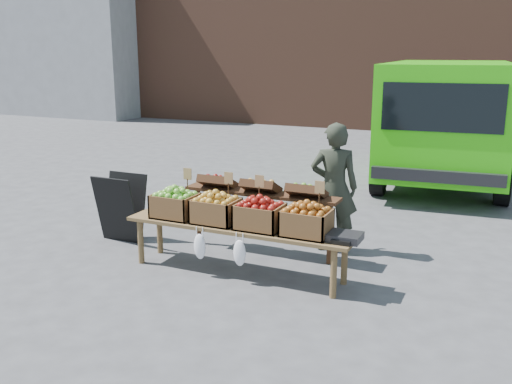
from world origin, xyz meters
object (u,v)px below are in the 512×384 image
at_px(display_bench, 238,249).
at_px(crate_red_apples, 260,217).
at_px(delivery_van, 446,123).
at_px(crate_golden_apples, 175,206).
at_px(crate_russet_pears, 216,211).
at_px(crate_green_apples, 307,223).
at_px(chalkboard_sign, 121,208).
at_px(weighing_scale, 345,237).
at_px(back_table, 261,214).
at_px(vendor, 334,188).

xyz_separation_m(display_bench, crate_red_apples, (0.27, 0.00, 0.42)).
bearing_deg(delivery_van, crate_red_apples, -106.07).
xyz_separation_m(crate_golden_apples, crate_russet_pears, (0.55, 0.00, 0.00)).
distance_m(delivery_van, crate_green_apples, 6.07).
height_order(chalkboard_sign, crate_golden_apples, chalkboard_sign).
bearing_deg(display_bench, weighing_scale, 0.00).
distance_m(crate_golden_apples, crate_red_apples, 1.10).
bearing_deg(crate_golden_apples, crate_russet_pears, 0.00).
distance_m(delivery_van, display_bench, 6.26).
xyz_separation_m(crate_russet_pears, weighing_scale, (1.52, 0.00, -0.10)).
bearing_deg(chalkboard_sign, crate_green_apples, -8.01).
bearing_deg(chalkboard_sign, crate_red_apples, -9.95).
bearing_deg(display_bench, crate_red_apples, 0.00).
bearing_deg(crate_green_apples, chalkboard_sign, 172.05).
height_order(crate_golden_apples, crate_russet_pears, same).
bearing_deg(back_table, crate_red_apples, -66.63).
distance_m(chalkboard_sign, back_table, 1.93).
xyz_separation_m(chalkboard_sign, display_bench, (1.93, -0.39, -0.17)).
height_order(delivery_van, display_bench, delivery_van).
distance_m(vendor, crate_russet_pears, 1.60).
distance_m(display_bench, crate_golden_apples, 0.93).
distance_m(delivery_van, weighing_scale, 6.05).
xyz_separation_m(vendor, crate_golden_apples, (-1.57, -1.23, -0.11)).
bearing_deg(delivery_van, crate_golden_apples, -115.68).
height_order(delivery_van, vendor, delivery_van).
relative_size(back_table, crate_russet_pears, 4.20).
bearing_deg(back_table, crate_russet_pears, -108.35).
relative_size(delivery_van, vendor, 3.11).
bearing_deg(crate_golden_apples, crate_green_apples, 0.00).
height_order(crate_russet_pears, crate_red_apples, same).
bearing_deg(back_table, weighing_scale, -29.24).
height_order(back_table, crate_russet_pears, back_table).
distance_m(delivery_van, crate_russet_pears, 6.29).
bearing_deg(back_table, display_bench, -87.12).
distance_m(vendor, display_bench, 1.53).
distance_m(back_table, crate_russet_pears, 0.78).
height_order(crate_red_apples, weighing_scale, crate_red_apples).
xyz_separation_m(chalkboard_sign, crate_russet_pears, (1.66, -0.39, 0.25)).
xyz_separation_m(delivery_van, crate_russet_pears, (-1.78, -6.02, -0.43)).
distance_m(vendor, chalkboard_sign, 2.83).
distance_m(display_bench, crate_red_apples, 0.51).
relative_size(chalkboard_sign, back_table, 0.44).
height_order(back_table, crate_golden_apples, back_table).
bearing_deg(crate_green_apples, crate_red_apples, 180.00).
xyz_separation_m(back_table, crate_green_apples, (0.86, -0.72, 0.19)).
xyz_separation_m(display_bench, crate_russet_pears, (-0.28, 0.00, 0.42)).
xyz_separation_m(delivery_van, back_table, (-1.54, -5.30, -0.62)).
relative_size(back_table, crate_golden_apples, 4.20).
relative_size(crate_russet_pears, crate_red_apples, 1.00).
height_order(delivery_van, weighing_scale, delivery_van).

